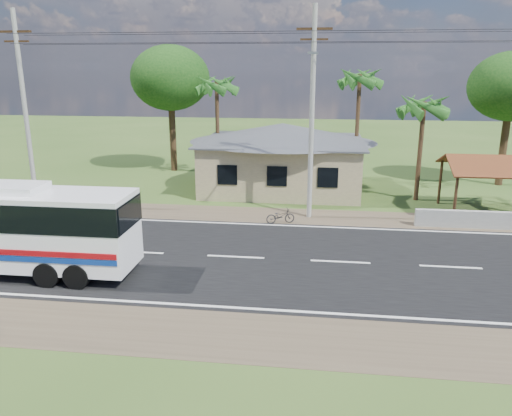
{
  "coord_description": "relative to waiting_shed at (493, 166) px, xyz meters",
  "views": [
    {
      "loc": [
        3.46,
        -19.99,
        7.99
      ],
      "look_at": [
        0.76,
        1.0,
        1.97
      ],
      "focal_mm": 35.0,
      "sensor_mm": 36.0,
      "label": 1
    }
  ],
  "objects": [
    {
      "name": "tree_behind_house",
      "position": [
        -21.0,
        9.5,
        4.39
      ],
      "size": [
        6.0,
        6.0,
        9.61
      ],
      "color": "#47301E",
      "rests_on": "ground"
    },
    {
      "name": "utility_poles",
      "position": [
        -10.33,
        -2.01,
        3.04
      ],
      "size": [
        32.8,
        2.22,
        11.0
      ],
      "color": "#9E9E99",
      "rests_on": "ground"
    },
    {
      "name": "palm_far",
      "position": [
        -17.0,
        7.5,
        3.95
      ],
      "size": [
        2.8,
        2.8,
        7.7
      ],
      "color": "#47301E",
      "rests_on": "ground"
    },
    {
      "name": "ground",
      "position": [
        -13.0,
        -8.5,
        -2.73
      ],
      "size": [
        120.0,
        120.0,
        0.0
      ],
      "primitive_type": "plane",
      "color": "#2E4B1A",
      "rests_on": "ground"
    },
    {
      "name": "palm_mid",
      "position": [
        -7.0,
        7.0,
        4.43
      ],
      "size": [
        2.8,
        2.8,
        8.2
      ],
      "color": "#47301E",
      "rests_on": "ground"
    },
    {
      "name": "motorcycle",
      "position": [
        -11.47,
        -3.38,
        -2.33
      ],
      "size": [
        1.62,
        1.01,
        0.8
      ],
      "primitive_type": "imported",
      "rotation": [
        0.0,
        0.0,
        1.91
      ],
      "color": "black",
      "rests_on": "ground"
    },
    {
      "name": "palm_near",
      "position": [
        -3.5,
        2.5,
        2.98
      ],
      "size": [
        2.8,
        2.8,
        6.7
      ],
      "color": "#47301E",
      "rests_on": "ground"
    },
    {
      "name": "concrete_barrier",
      "position": [
        -1.0,
        -2.9,
        -2.28
      ],
      "size": [
        7.0,
        0.3,
        0.9
      ],
      "primitive_type": "cube",
      "color": "#9E9E99",
      "rests_on": "ground"
    },
    {
      "name": "house",
      "position": [
        -12.0,
        4.5,
        -0.09
      ],
      "size": [
        12.4,
        10.0,
        5.0
      ],
      "color": "tan",
      "rests_on": "ground"
    },
    {
      "name": "waiting_shed",
      "position": [
        0.0,
        0.0,
        0.0
      ],
      "size": [
        5.2,
        4.48,
        3.35
      ],
      "color": "#3C2716",
      "rests_on": "ground"
    },
    {
      "name": "road",
      "position": [
        -13.0,
        -8.5,
        -2.72
      ],
      "size": [
        120.0,
        16.0,
        0.03
      ],
      "color": "black",
      "rests_on": "ground"
    },
    {
      "name": "tree_behind_shed",
      "position": [
        3.0,
        7.5,
        3.95
      ],
      "size": [
        5.6,
        5.6,
        9.02
      ],
      "color": "#47301E",
      "rests_on": "ground"
    }
  ]
}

